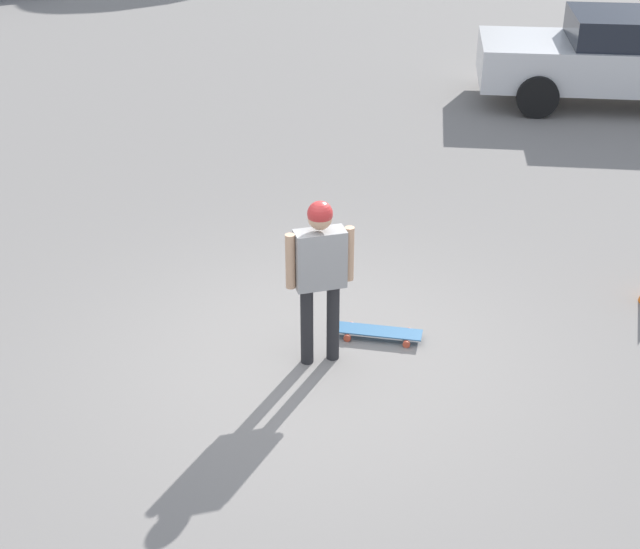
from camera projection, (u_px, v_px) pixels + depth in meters
ground_plane at (320, 359)px, 8.22m from camera, size 220.00×220.00×0.00m
person at (320, 265)px, 7.75m from camera, size 0.55×0.39×1.59m
skateboard at (378, 332)px, 8.52m from camera, size 0.64×0.80×0.08m
car_parked_near at (628, 57)px, 14.75m from camera, size 4.49×4.91×1.49m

